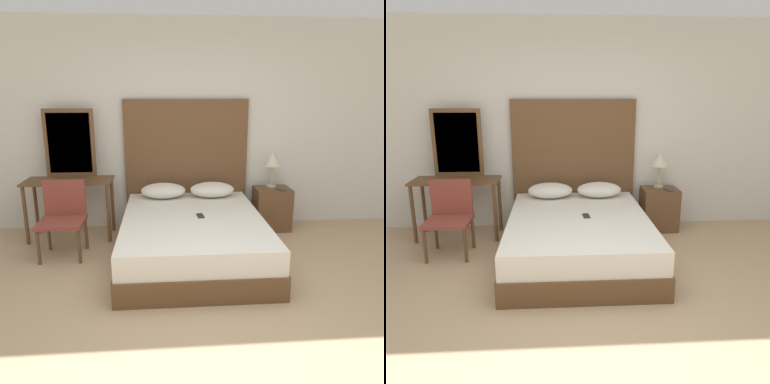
{
  "view_description": "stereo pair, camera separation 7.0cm",
  "coord_description": "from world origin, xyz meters",
  "views": [
    {
      "loc": [
        -0.35,
        -2.44,
        1.79
      ],
      "look_at": [
        -0.04,
        1.52,
        0.72
      ],
      "focal_mm": 35.0,
      "sensor_mm": 36.0,
      "label": 1
    },
    {
      "loc": [
        -0.28,
        -2.44,
        1.79
      ],
      "look_at": [
        -0.04,
        1.52,
        0.72
      ],
      "focal_mm": 35.0,
      "sensor_mm": 36.0,
      "label": 2
    }
  ],
  "objects": [
    {
      "name": "ground_plane",
      "position": [
        0.0,
        0.0,
        0.0
      ],
      "size": [
        16.0,
        16.0,
        0.0
      ],
      "primitive_type": "plane",
      "color": "tan"
    },
    {
      "name": "phone_on_bed",
      "position": [
        0.05,
        1.42,
        0.48
      ],
      "size": [
        0.08,
        0.15,
        0.01
      ],
      "color": "#232328",
      "rests_on": "bed"
    },
    {
      "name": "pillow_right",
      "position": [
        0.28,
        2.2,
        0.57
      ],
      "size": [
        0.57,
        0.38,
        0.19
      ],
      "color": "silver",
      "rests_on": "bed"
    },
    {
      "name": "vanity_mirror",
      "position": [
        -1.51,
        2.34,
        1.17
      ],
      "size": [
        0.62,
        0.03,
        0.85
      ],
      "color": "brown",
      "rests_on": "vanity_desk"
    },
    {
      "name": "vanity_desk",
      "position": [
        -1.51,
        2.13,
        0.62
      ],
      "size": [
        1.06,
        0.47,
        0.75
      ],
      "color": "brown",
      "rests_on": "ground_plane"
    },
    {
      "name": "headboard",
      "position": [
        -0.04,
        2.47,
        0.85
      ],
      "size": [
        1.62,
        0.05,
        1.7
      ],
      "color": "brown",
      "rests_on": "ground_plane"
    },
    {
      "name": "chair",
      "position": [
        -1.47,
        1.63,
        0.47
      ],
      "size": [
        0.49,
        0.45,
        0.84
      ],
      "color": "brown",
      "rests_on": "ground_plane"
    },
    {
      "name": "nightstand",
      "position": [
        1.09,
        2.24,
        0.28
      ],
      "size": [
        0.46,
        0.38,
        0.56
      ],
      "color": "brown",
      "rests_on": "ground_plane"
    },
    {
      "name": "pillow_left",
      "position": [
        -0.35,
        2.2,
        0.57
      ],
      "size": [
        0.57,
        0.38,
        0.19
      ],
      "color": "silver",
      "rests_on": "bed"
    },
    {
      "name": "phone_on_nightstand",
      "position": [
        1.18,
        2.15,
        0.57
      ],
      "size": [
        0.11,
        0.16,
        0.01
      ],
      "color": "#232328",
      "rests_on": "nightstand"
    },
    {
      "name": "table_lamp",
      "position": [
        1.09,
        2.32,
        0.92
      ],
      "size": [
        0.22,
        0.22,
        0.47
      ],
      "color": "tan",
      "rests_on": "nightstand"
    },
    {
      "name": "bed",
      "position": [
        -0.04,
        1.42,
        0.23
      ],
      "size": [
        1.54,
        2.04,
        0.47
      ],
      "color": "brown",
      "rests_on": "ground_plane"
    },
    {
      "name": "wall_back",
      "position": [
        0.0,
        2.54,
        1.35
      ],
      "size": [
        10.0,
        0.06,
        2.7
      ],
      "color": "silver",
      "rests_on": "ground_plane"
    }
  ]
}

